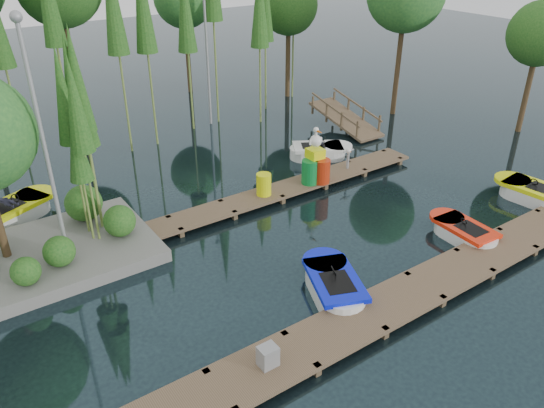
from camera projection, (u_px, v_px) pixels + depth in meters
ground_plane at (268, 245)px, 16.85m from camera, size 90.00×90.00×0.00m
near_dock at (367, 316)px, 13.48m from camera, size 18.00×1.50×0.50m
far_dock at (252, 200)px, 19.06m from camera, size 15.00×1.20×0.50m
island at (11, 164)px, 14.57m from camera, size 6.20×4.20×6.75m
tree_screen at (71, 7)px, 20.60m from camera, size 34.42×18.53×10.31m
lamp_island at (41, 130)px, 13.89m from camera, size 0.30×0.30×7.25m
lamp_rear at (206, 37)px, 24.80m from camera, size 0.30×0.30×7.25m
ramp at (345, 118)px, 25.79m from camera, size 1.50×3.94×1.49m
boat_blue at (334, 286)px, 14.53m from camera, size 2.19×3.05×0.94m
boat_red at (464, 233)px, 17.03m from camera, size 1.24×2.51×0.83m
boat_yellow_near at (534, 194)px, 19.34m from camera, size 1.60×3.00×0.97m
boat_yellow_far at (15, 211)px, 18.17m from camera, size 3.18×2.43×1.45m
boat_white_far at (319, 151)px, 22.87m from camera, size 2.94×2.41×1.28m
utility_cabinet at (268, 356)px, 11.80m from camera, size 0.42×0.36×0.51m
yellow_barrel at (264, 184)px, 19.09m from camera, size 0.54×0.54×0.81m
drum_cluster at (316, 165)px, 20.01m from camera, size 1.24×1.14×2.14m
seagull_post at (348, 155)px, 21.03m from camera, size 0.54×0.29×0.87m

